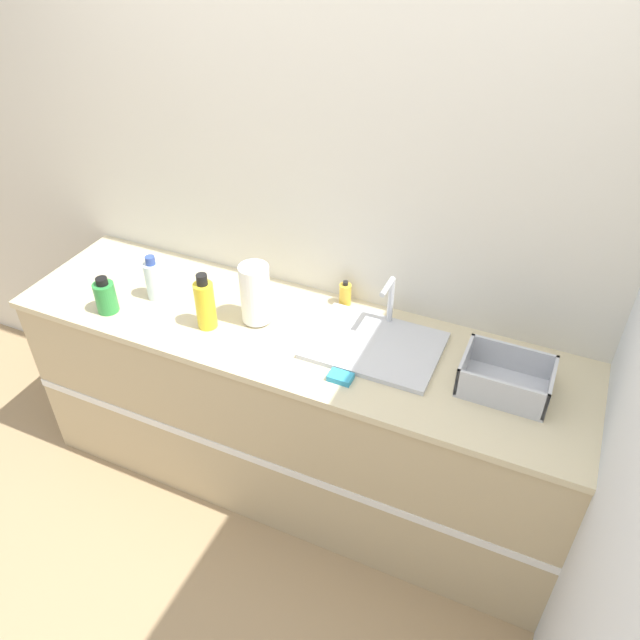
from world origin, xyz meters
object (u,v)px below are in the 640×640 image
Objects in this scene: bottle_yellow at (205,304)px; soap_dispenser at (345,294)px; sink at (375,343)px; bottle_green at (106,296)px; dish_rack at (505,380)px; paper_towel_roll at (255,294)px; bottle_clear at (154,280)px.

soap_dispenser is at bearing 39.25° from bottle_yellow.
bottle_green is at bearing -167.91° from sink.
bottle_green is 0.45m from bottle_yellow.
dish_rack is (0.51, -0.04, 0.03)m from sink.
bottle_clear is at bearing -176.34° from paper_towel_roll.
bottle_clear reaches higher than dish_rack.
soap_dispenser is at bearing 135.30° from sink.
bottle_yellow is 0.60m from soap_dispenser.
bottle_yellow reaches higher than dish_rack.
sink is 0.51m from dish_rack.
bottle_clear is 0.82× the size of bottle_yellow.
soap_dispenser is (-0.22, 0.22, 0.04)m from sink.
dish_rack is 1.51m from bottle_clear.
bottle_yellow is at bearing -166.98° from sink.
bottle_clear is (-1.51, -0.04, 0.05)m from dish_rack.
bottle_green is at bearing -153.08° from soap_dispenser.
bottle_clear is (-0.49, -0.03, -0.04)m from paper_towel_roll.
sink is 0.53m from paper_towel_roll.
dish_rack is at bearing -4.21° from sink.
sink is at bearing 175.79° from dish_rack.
dish_rack is 1.27× the size of bottle_yellow.
bottle_green is (-1.12, -0.24, 0.06)m from sink.
bottle_clear is at bearing 165.13° from bottle_yellow.
dish_rack is 1.65m from bottle_green.
sink is 1.15m from bottle_green.
paper_towel_roll is at bearing -138.14° from soap_dispenser.
bottle_green is at bearing -172.92° from dish_rack.
bottle_green reaches higher than soap_dispenser.
sink reaches higher than bottle_clear.
paper_towel_roll is at bearing 34.27° from bottle_yellow.
dish_rack is at bearing 0.25° from paper_towel_roll.
dish_rack is 1.94× the size of bottle_green.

